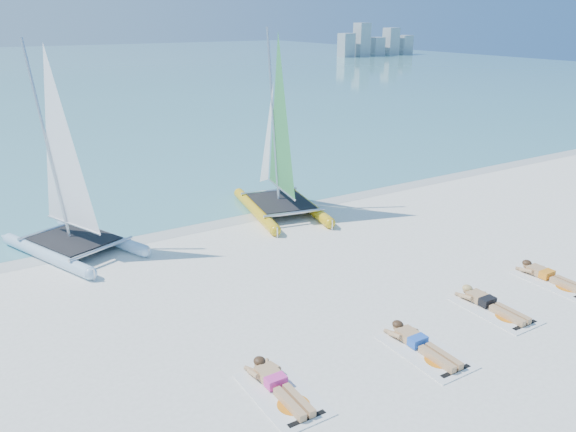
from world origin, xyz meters
name	(u,v)px	position (x,y,z in m)	size (l,w,h in m)	color
ground	(315,288)	(0.00, 0.00, 0.00)	(140.00, 140.00, 0.00)	white
sea	(4,72)	(0.00, 63.00, 0.01)	(140.00, 115.00, 0.01)	#71B3BC
wet_sand_strip	(217,220)	(0.00, 5.50, 0.00)	(140.00, 1.40, 0.01)	silver
distant_skyline	(375,43)	(53.71, 62.00, 1.94)	(14.00, 2.00, 5.00)	#9EA6AE
catamaran_blue	(66,190)	(-4.38, 5.42, 1.73)	(3.46, 4.69, 5.79)	#BCDFF8
catamaran_yellow	(276,153)	(2.22, 5.57, 1.89)	(2.90, 4.82, 5.99)	yellow
towel_a	(283,394)	(-2.71, -3.00, 0.01)	(1.00, 1.85, 0.02)	white
sunbather_a	(277,383)	(-2.71, -2.81, 0.12)	(0.37, 1.73, 0.26)	tan
towel_b	(426,352)	(0.30, -3.35, 0.01)	(1.00, 1.85, 0.02)	white
sunbather_b	(419,342)	(0.30, -3.16, 0.12)	(0.37, 1.73, 0.26)	tan
towel_c	(495,310)	(2.76, -2.98, 0.01)	(1.00, 1.85, 0.02)	white
sunbather_c	(489,302)	(2.76, -2.79, 0.12)	(0.37, 1.73, 0.26)	tan
towel_d	(555,282)	(5.14, -2.81, 0.01)	(1.00, 1.85, 0.02)	white
sunbather_d	(548,275)	(5.14, -2.62, 0.12)	(0.37, 1.73, 0.26)	tan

